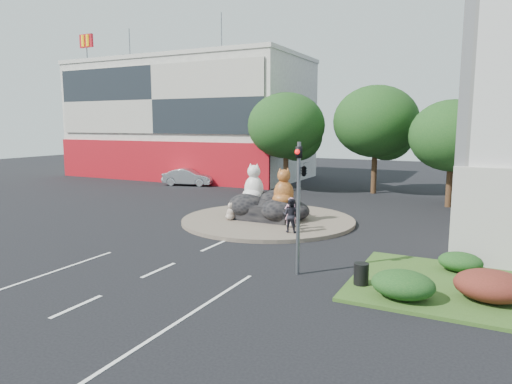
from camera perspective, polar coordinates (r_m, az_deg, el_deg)
ground at (r=18.40m, az=-12.07°, el=-9.55°), size 120.00×120.00×0.00m
roundabout_island at (r=26.62m, az=1.52°, el=-3.53°), size 10.00×10.00×0.20m
rock_plinth at (r=26.51m, az=1.53°, el=-2.37°), size 3.20×2.60×0.90m
shophouse_block at (r=50.66m, az=-8.40°, el=9.00°), size 25.20×12.30×17.40m
grass_verge at (r=17.50m, az=28.81°, el=-11.19°), size 10.00×6.00×0.12m
tree_left at (r=38.66m, az=3.93°, el=7.88°), size 6.46×6.46×8.27m
tree_mid at (r=38.47m, az=14.87°, el=8.08°), size 6.84×6.84×8.76m
tree_right at (r=33.70m, az=23.44°, el=6.07°), size 5.70×5.70×7.30m
hedge_near_green at (r=15.56m, az=17.89°, el=-10.95°), size 2.00×1.60×0.90m
hedge_red at (r=16.36m, az=27.28°, el=-10.37°), size 2.20×1.76×0.99m
hedge_back_green at (r=19.08m, az=24.19°, el=-7.96°), size 1.60×1.28×0.72m
traffic_light at (r=16.79m, az=5.66°, el=1.55°), size 0.44×1.24×5.00m
cat_white at (r=27.02m, az=-0.27°, el=1.24°), size 1.45×1.29×2.27m
cat_tabby at (r=25.57m, az=3.49°, el=0.68°), size 1.61×1.51×2.15m
kitten_calico at (r=26.20m, az=-3.18°, el=-2.36°), size 0.76×0.71×1.03m
kitten_white at (r=24.45m, az=4.39°, el=-3.33°), size 0.63×0.58×0.89m
pedestrian_pink at (r=23.72m, az=4.35°, el=-2.69°), size 0.74×0.67×1.70m
pedestrian_dark at (r=23.15m, az=4.35°, el=-2.92°), size 0.85×0.67×1.74m
parked_car at (r=42.78m, az=-8.46°, el=1.85°), size 4.96×2.77×1.55m
litter_bin at (r=16.46m, az=13.01°, el=-9.94°), size 0.60×0.60×0.75m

